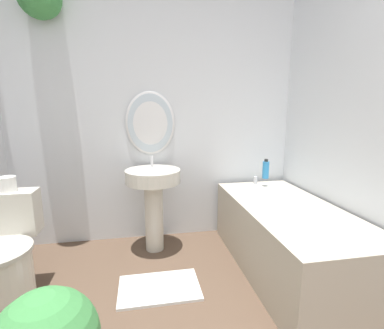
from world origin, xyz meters
The scene contains 7 objects.
wall_back centered at (-0.08, 2.39, 1.28)m, with size 2.77×0.33×2.40m.
toilet centered at (-1.05, 1.48, 0.29)m, with size 0.44×0.59×0.72m.
pedestal_sink centered at (-0.06, 2.09, 0.54)m, with size 0.48×0.48×0.84m.
bathtub centered at (0.95, 1.57, 0.28)m, with size 0.71×1.51×0.61m.
shampoo_bottle centered at (1.02, 2.14, 0.69)m, with size 0.06×0.06×0.19m.
bath_mat centered at (-0.06, 1.49, 0.01)m, with size 0.57×0.36×0.02m.
toilet_paper_roll centered at (-1.05, 1.71, 0.77)m, with size 0.11×0.11×0.10m.
Camera 1 is at (-0.15, -0.30, 1.26)m, focal length 26.00 mm.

